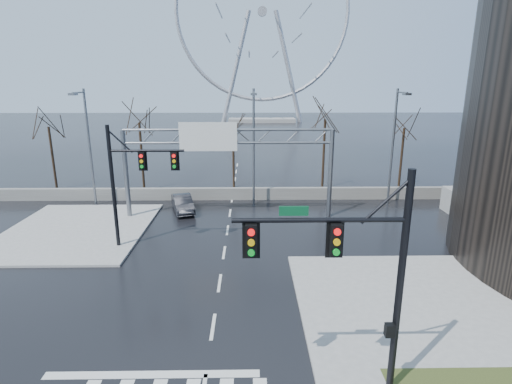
{
  "coord_description": "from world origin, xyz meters",
  "views": [
    {
      "loc": [
        1.67,
        -15.53,
        10.48
      ],
      "look_at": [
        2.04,
        8.0,
        4.0
      ],
      "focal_mm": 28.0,
      "sensor_mm": 36.0,
      "label": 1
    }
  ],
  "objects_px": {
    "sign_gantry": "(223,153)",
    "car": "(183,204)",
    "signal_mast_near": "(360,266)",
    "ferris_wheel": "(262,19)",
    "signal_mast_far": "(130,176)"
  },
  "relations": [
    {
      "from": "sign_gantry",
      "to": "ferris_wheel",
      "type": "height_order",
      "value": "ferris_wheel"
    },
    {
      "from": "ferris_wheel",
      "to": "car",
      "type": "relative_size",
      "value": 12.1
    },
    {
      "from": "signal_mast_near",
      "to": "sign_gantry",
      "type": "height_order",
      "value": "signal_mast_near"
    },
    {
      "from": "car",
      "to": "signal_mast_far",
      "type": "bearing_deg",
      "value": -121.49
    },
    {
      "from": "signal_mast_far",
      "to": "ferris_wheel",
      "type": "relative_size",
      "value": 0.16
    },
    {
      "from": "signal_mast_near",
      "to": "sign_gantry",
      "type": "xyz_separation_m",
      "value": [
        -5.52,
        19.0,
        0.31
      ]
    },
    {
      "from": "ferris_wheel",
      "to": "signal_mast_near",
      "type": "bearing_deg",
      "value": -89.92
    },
    {
      "from": "signal_mast_far",
      "to": "sign_gantry",
      "type": "height_order",
      "value": "signal_mast_far"
    },
    {
      "from": "signal_mast_far",
      "to": "ferris_wheel",
      "type": "height_order",
      "value": "ferris_wheel"
    },
    {
      "from": "sign_gantry",
      "to": "ferris_wheel",
      "type": "bearing_deg",
      "value": 86.16
    },
    {
      "from": "signal_mast_near",
      "to": "car",
      "type": "distance_m",
      "value": 22.82
    },
    {
      "from": "signal_mast_near",
      "to": "sign_gantry",
      "type": "distance_m",
      "value": 19.79
    },
    {
      "from": "signal_mast_far",
      "to": "sign_gantry",
      "type": "distance_m",
      "value": 8.14
    },
    {
      "from": "signal_mast_far",
      "to": "car",
      "type": "bearing_deg",
      "value": 75.8
    },
    {
      "from": "sign_gantry",
      "to": "car",
      "type": "height_order",
      "value": "sign_gantry"
    }
  ]
}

